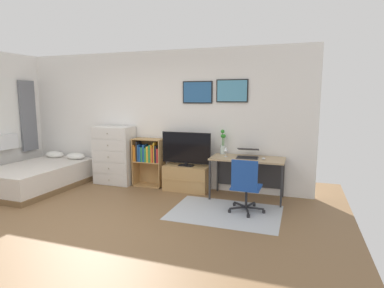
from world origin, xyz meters
TOP-DOWN VIEW (x-y plane):
  - ground_plane at (0.00, 0.00)m, footprint 7.20×7.20m
  - wall_back_with_posters at (0.02, 2.43)m, footprint 6.12×0.09m
  - area_rug at (1.71, 1.25)m, footprint 1.70×1.20m
  - bed at (-2.10, 1.37)m, footprint 1.33×2.02m
  - dresser at (-0.87, 2.15)m, footprint 0.81×0.46m
  - bookshelf at (-0.11, 2.21)m, footprint 0.61×0.30m
  - tv_stand at (0.72, 2.17)m, footprint 0.87×0.41m
  - television at (0.72, 2.15)m, footprint 0.97×0.16m
  - desk at (1.91, 2.14)m, footprint 1.27×0.62m
  - office_chair at (2.00, 1.34)m, footprint 0.56×0.58m
  - laptop at (1.90, 2.12)m, footprint 0.40×0.43m
  - computer_mouse at (2.19, 2.00)m, footprint 0.06×0.10m
  - bamboo_vase at (1.41, 2.28)m, footprint 0.10×0.10m
  - wine_glass at (1.52, 2.04)m, footprint 0.07×0.07m

SIDE VIEW (x-z plane):
  - ground_plane at x=0.00m, z-range 0.00..0.00m
  - area_rug at x=1.71m, z-range 0.00..0.01m
  - bed at x=-2.10m, z-range -0.06..0.54m
  - tv_stand at x=0.72m, z-range 0.00..0.49m
  - office_chair at x=2.00m, z-range 0.03..0.89m
  - bookshelf at x=-0.11m, z-range 0.10..1.07m
  - dresser at x=-0.87m, z-range 0.00..1.20m
  - desk at x=1.91m, z-range 0.24..0.98m
  - computer_mouse at x=2.19m, z-range 0.74..0.77m
  - laptop at x=1.90m, z-range 0.72..0.89m
  - television at x=0.72m, z-range 0.49..1.14m
  - wine_glass at x=1.52m, z-range 0.78..0.96m
  - bamboo_vase at x=1.41m, z-range 0.72..1.18m
  - wall_back_with_posters at x=0.02m, z-range 0.01..2.71m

